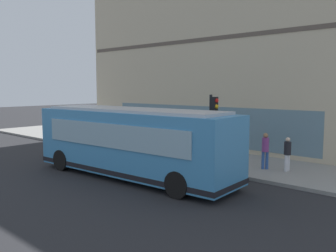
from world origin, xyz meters
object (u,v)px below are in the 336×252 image
object	(u,v)px
city_bus_nearside	(132,143)
pedestrian_near_hydrant	(111,125)
pedestrian_by_light_pole	(265,148)
newspaper_vending_box	(160,149)
pedestrian_walking_along_curb	(212,141)
fire_hydrant	(196,145)
pedestrian_near_building_entrance	(287,152)
traffic_light_near_corner	(213,117)

from	to	relation	value
city_bus_nearside	pedestrian_near_hydrant	distance (m)	11.22
pedestrian_by_light_pole	newspaper_vending_box	world-z (taller)	pedestrian_by_light_pole
pedestrian_near_hydrant	pedestrian_walking_along_curb	distance (m)	10.11
fire_hydrant	pedestrian_near_building_entrance	size ratio (longest dim) A/B	0.47
traffic_light_near_corner	pedestrian_near_building_entrance	distance (m)	3.75
fire_hydrant	pedestrian_by_light_pole	size ratio (longest dim) A/B	0.43
pedestrian_near_building_entrance	city_bus_nearside	bearing A→B (deg)	136.02
traffic_light_near_corner	pedestrian_near_hydrant	size ratio (longest dim) A/B	1.94
traffic_light_near_corner	pedestrian_near_building_entrance	world-z (taller)	traffic_light_near_corner
traffic_light_near_corner	pedestrian_near_hydrant	bearing A→B (deg)	74.97
pedestrian_walking_along_curb	traffic_light_near_corner	bearing A→B (deg)	-143.94
city_bus_nearside	pedestrian_walking_along_curb	xyz separation A→B (m)	(5.02, -0.79, -0.42)
city_bus_nearside	newspaper_vending_box	xyz separation A→B (m)	(3.70, 1.75, -0.95)
city_bus_nearside	pedestrian_near_building_entrance	world-z (taller)	city_bus_nearside
city_bus_nearside	newspaper_vending_box	size ratio (longest dim) A/B	11.29
pedestrian_walking_along_curb	pedestrian_near_hydrant	bearing A→B (deg)	82.41
traffic_light_near_corner	pedestrian_near_hydrant	xyz separation A→B (m)	(3.02, 11.25, -1.39)
pedestrian_walking_along_curb	pedestrian_near_building_entrance	xyz separation A→B (m)	(0.09, -4.14, -0.09)
traffic_light_near_corner	pedestrian_walking_along_curb	xyz separation A→B (m)	(1.69, 1.23, -1.45)
pedestrian_near_hydrant	pedestrian_by_light_pole	size ratio (longest dim) A/B	1.05
pedestrian_near_hydrant	pedestrian_near_building_entrance	xyz separation A→B (m)	(-1.25, -14.17, -0.15)
city_bus_nearside	pedestrian_by_light_pole	distance (m)	6.27
fire_hydrant	pedestrian_walking_along_curb	distance (m)	2.61
city_bus_nearside	pedestrian_by_light_pole	bearing A→B (deg)	-39.39
city_bus_nearside	pedestrian_walking_along_curb	bearing A→B (deg)	-8.90
traffic_light_near_corner	pedestrian_by_light_pole	world-z (taller)	traffic_light_near_corner
pedestrian_near_hydrant	pedestrian_near_building_entrance	size ratio (longest dim) A/B	1.15
pedestrian_near_hydrant	pedestrian_walking_along_curb	world-z (taller)	pedestrian_near_hydrant
traffic_light_near_corner	pedestrian_near_hydrant	distance (m)	11.74
city_bus_nearside	fire_hydrant	xyz separation A→B (m)	(6.41, 1.33, -1.04)
pedestrian_walking_along_curb	fire_hydrant	bearing A→B (deg)	56.65
traffic_light_near_corner	newspaper_vending_box	distance (m)	4.28
pedestrian_near_building_entrance	pedestrian_walking_along_curb	bearing A→B (deg)	91.25
fire_hydrant	pedestrian_near_hydrant	size ratio (longest dim) A/B	0.41
city_bus_nearside	fire_hydrant	bearing A→B (deg)	11.70
traffic_light_near_corner	fire_hydrant	size ratio (longest dim) A/B	4.73
fire_hydrant	newspaper_vending_box	bearing A→B (deg)	171.08
traffic_light_near_corner	fire_hydrant	world-z (taller)	traffic_light_near_corner
traffic_light_near_corner	pedestrian_walking_along_curb	size ratio (longest dim) A/B	2.04
pedestrian_by_light_pole	pedestrian_walking_along_curb	size ratio (longest dim) A/B	1.00
fire_hydrant	pedestrian_near_building_entrance	world-z (taller)	pedestrian_near_building_entrance
city_bus_nearside	fire_hydrant	size ratio (longest dim) A/B	13.73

